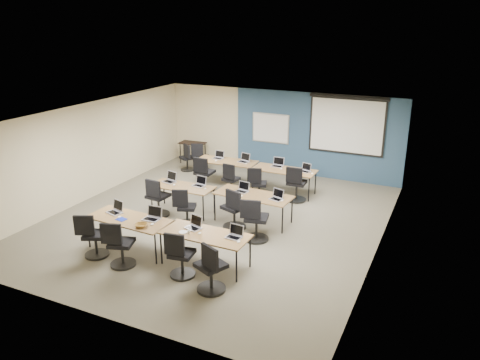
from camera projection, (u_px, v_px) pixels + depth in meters
The scene contains 58 objects.
floor at pixel (217, 220), 11.97m from camera, with size 8.00×9.00×0.02m, color #6B6354.
ceiling at pixel (215, 115), 11.09m from camera, with size 8.00×9.00×0.02m, color white.
wall_back at pixel (280, 132), 15.38m from camera, with size 8.00×0.04×2.70m, color beige.
wall_front at pixel (88, 245), 7.67m from camera, with size 8.00×0.04×2.70m, color beige.
wall_left at pixel (90, 151), 13.13m from camera, with size 0.04×9.00×2.70m, color beige.
wall_right at pixel (382, 194), 9.92m from camera, with size 0.04×9.00×2.70m, color beige.
blue_accent_panel at pixel (316, 136), 14.85m from camera, with size 5.50×0.04×2.70m, color #3D5977.
whiteboard at pixel (271, 128), 15.40m from camera, with size 1.28×0.03×0.98m.
projector_screen at pixel (347, 122), 14.24m from camera, with size 2.40×0.10×1.82m.
training_table_front_left at pixel (129, 220), 10.24m from camera, with size 1.92×0.80×0.73m.
training_table_front_right at pixel (205, 235), 9.53m from camera, with size 1.85×0.77×0.73m.
training_table_mid_left at pixel (182, 188), 12.22m from camera, with size 1.69×0.70×0.73m.
training_table_mid_right at pixel (253, 196), 11.63m from camera, with size 1.94×0.81×0.73m.
training_table_back_left at pixel (226, 162), 14.39m from camera, with size 1.88×0.78×0.73m.
training_table_back_right at pixel (284, 171), 13.56m from camera, with size 1.84×0.77×0.73m.
laptop_0 at pixel (116, 210), 10.53m from camera, with size 0.34×0.29×0.26m.
mouse_0 at pixel (119, 217), 10.27m from camera, with size 0.06×0.10×0.03m, color white.
task_chair_0 at pixel (93, 239), 9.98m from camera, with size 0.56×0.52×1.00m.
laptop_1 at pixel (152, 216), 10.19m from camera, with size 0.35×0.30×0.27m.
mouse_1 at pixel (152, 224), 9.91m from camera, with size 0.06×0.10×0.04m, color white.
task_chair_1 at pixel (120, 248), 9.59m from camera, with size 0.55×0.53×1.01m.
laptop_2 at pixel (194, 225), 9.75m from camera, with size 0.33×0.28×0.25m.
mouse_2 at pixel (200, 233), 9.50m from camera, with size 0.06×0.09×0.03m, color white.
task_chair_2 at pixel (180, 258), 9.19m from camera, with size 0.51×0.51×0.99m.
laptop_3 at pixel (235, 234), 9.34m from camera, with size 0.31×0.27×0.24m.
mouse_3 at pixel (239, 242), 9.14m from camera, with size 0.06×0.10×0.03m, color white.
task_chair_3 at pixel (211, 272), 8.67m from camera, with size 0.59×0.55×1.03m.
laptop_4 at pixel (170, 179), 12.52m from camera, with size 0.35×0.30×0.27m.
mouse_4 at pixel (174, 185), 12.25m from camera, with size 0.06×0.10×0.03m, color white.
task_chair_4 at pixel (157, 200), 12.06m from camera, with size 0.56×0.56×1.03m.
laptop_5 at pixel (200, 183), 12.22m from camera, with size 0.32×0.27×0.24m.
mouse_5 at pixel (205, 189), 12.00m from camera, with size 0.06×0.09×0.03m, color white.
task_chair_5 at pixel (185, 210), 11.54m from camera, with size 0.50×0.48×0.96m.
laptop_6 at pixel (243, 189), 11.81m from camera, with size 0.31×0.27×0.24m.
mouse_6 at pixel (241, 196), 11.49m from camera, with size 0.06×0.10×0.04m, color white.
task_chair_6 at pixel (234, 212), 11.31m from camera, with size 0.60×0.57×1.05m.
laptop_7 at pixel (277, 197), 11.31m from camera, with size 0.31×0.27×0.24m.
mouse_7 at pixel (282, 201), 11.20m from camera, with size 0.06×0.10×0.04m, color white.
task_chair_7 at pixel (255, 223), 10.70m from camera, with size 0.58×0.58×1.05m.
laptop_8 at pixel (218, 157), 14.60m from camera, with size 0.31×0.26×0.24m.
mouse_8 at pixel (216, 161), 14.33m from camera, with size 0.06×0.10×0.04m, color white.
task_chair_8 at pixel (204, 176), 13.89m from camera, with size 0.57×0.57×1.05m.
laptop_9 at pixel (244, 160), 14.26m from camera, with size 0.34×0.29×0.26m.
mouse_9 at pixel (246, 163), 14.07m from camera, with size 0.06×0.09×0.03m, color white.
task_chair_9 at pixel (230, 182), 13.57m from camera, with size 0.47×0.47×0.96m.
laptop_10 at pixel (278, 164), 13.83m from camera, with size 0.34×0.29×0.26m.
mouse_10 at pixel (281, 169), 13.57m from camera, with size 0.06×0.10×0.03m, color white.
task_chair_10 at pixel (258, 186), 13.20m from camera, with size 0.48×0.47×0.95m.
laptop_11 at pixel (306, 170), 13.35m from camera, with size 0.30×0.26×0.23m.
mouse_11 at pixel (312, 173), 13.16m from camera, with size 0.06×0.10×0.03m, color white.
task_chair_11 at pixel (296, 187), 13.04m from camera, with size 0.56×0.56×1.03m.
blue_mousepad at pixel (121, 219), 10.18m from camera, with size 0.22×0.18×0.01m, color #11239F.
snack_bowl at pixel (141, 225), 9.81m from camera, with size 0.30×0.30×0.07m, color brown.
snack_plate at pixel (183, 232), 9.56m from camera, with size 0.18×0.18×0.01m, color white.
coffee_cup at pixel (189, 232), 9.48m from camera, with size 0.06×0.06×0.05m, color silver.
utility_table at pixel (193, 145), 16.44m from camera, with size 0.91×0.51×0.75m.
spare_chair_a at pixel (201, 160), 15.65m from camera, with size 0.52×0.49×0.97m.
spare_chair_b at pixel (187, 160), 15.68m from camera, with size 0.51×0.46×0.95m.
Camera 1 is at (5.19, -9.69, 4.87)m, focal length 35.00 mm.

